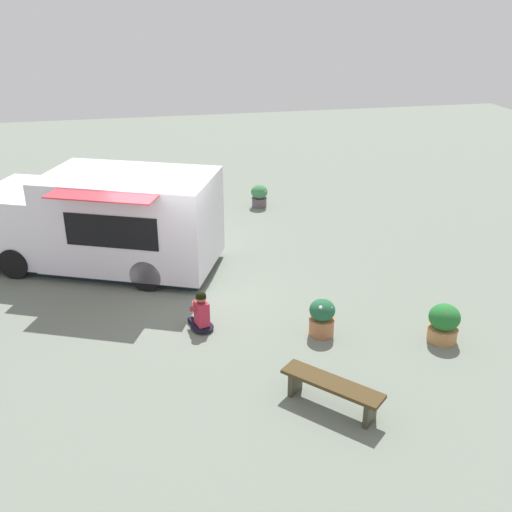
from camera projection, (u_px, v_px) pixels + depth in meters
The scene contains 7 objects.
ground_plane at pixel (175, 293), 13.26m from camera, with size 40.00×40.00×0.00m, color slate.
food_truck at pixel (105, 223), 14.11m from camera, with size 5.93×4.46×2.31m.
person_customer at pixel (201, 314), 11.75m from camera, with size 0.57×0.81×0.83m.
planter_flowering_near at pixel (259, 195), 18.32m from camera, with size 0.51×0.51×0.69m.
planter_flowering_far at pixel (444, 323), 11.34m from camera, with size 0.59×0.59×0.75m.
planter_flowering_side at pixel (322, 317), 11.53m from camera, with size 0.51×0.51×0.75m.
plaza_bench at pixel (332, 388), 9.50m from camera, with size 1.44×1.51×0.49m.
Camera 1 is at (-0.65, -11.88, 6.18)m, focal length 42.06 mm.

